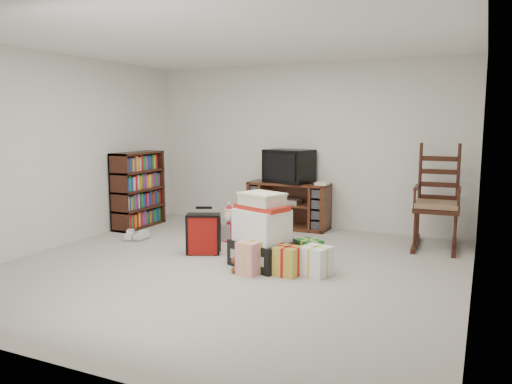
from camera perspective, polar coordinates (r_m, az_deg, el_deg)
room at (r=5.47m, az=-3.12°, el=4.02°), size 5.01×5.01×2.51m
tv_stand at (r=7.68m, az=3.75°, el=-1.52°), size 1.24×0.44×0.71m
bookshelf at (r=7.94m, az=-13.29°, el=0.11°), size 0.32×0.96×1.17m
rocking_chair at (r=6.92m, az=19.96°, el=-2.00°), size 0.60×0.95×1.41m
gift_pile at (r=5.64m, az=0.68°, el=-4.95°), size 0.78×0.68×0.82m
red_suitcase at (r=6.22m, az=-6.03°, el=-4.78°), size 0.43×0.34×0.59m
stocking at (r=5.80m, az=1.80°, el=-5.33°), size 0.29×0.19×0.58m
teddy_bear at (r=5.49m, az=-1.40°, el=-7.73°), size 0.21×0.19×0.32m
santa_figurine at (r=5.93m, az=2.47°, el=-5.53°), size 0.30×0.29×0.62m
mrs_claus_figurine at (r=6.73m, az=-3.11°, el=-4.15°), size 0.27×0.25×0.55m
sneaker_pair at (r=7.15m, az=-13.60°, el=-4.97°), size 0.34×0.28×0.09m
gift_cluster at (r=5.51m, az=3.98°, el=-7.69°), size 0.81×0.91×0.28m
crt_television at (r=7.62m, az=3.78°, el=2.98°), size 0.78×0.65×0.50m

